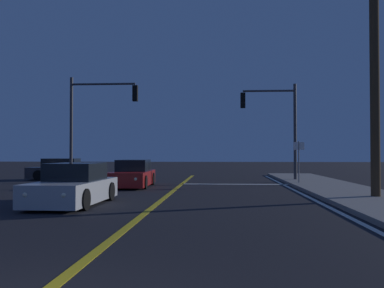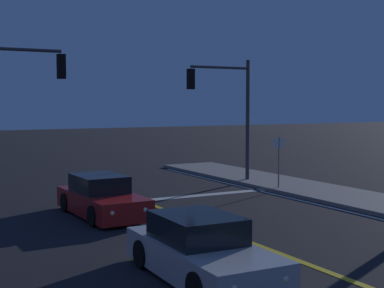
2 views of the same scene
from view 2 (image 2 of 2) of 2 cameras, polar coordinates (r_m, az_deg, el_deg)
lane_line_center at (r=14.25m, az=9.26°, el=-11.04°), size 0.20×34.98×0.01m
stop_bar at (r=22.95m, az=1.33°, el=-5.18°), size 5.65×0.50×0.01m
car_following_oncoming_red at (r=18.96m, az=-9.15°, el=-5.45°), size 1.91×4.47×1.34m
car_far_approaching_silver at (r=12.17m, az=0.94°, el=-10.82°), size 1.93×4.41×1.34m
traffic_signal_near_right at (r=25.90m, az=3.59°, el=4.28°), size 3.27×0.28×5.74m
street_sign_corner at (r=24.17m, az=8.78°, el=-1.06°), size 0.56×0.10×2.30m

